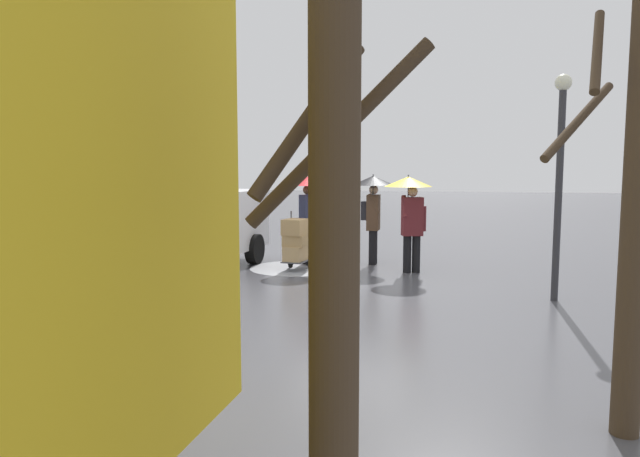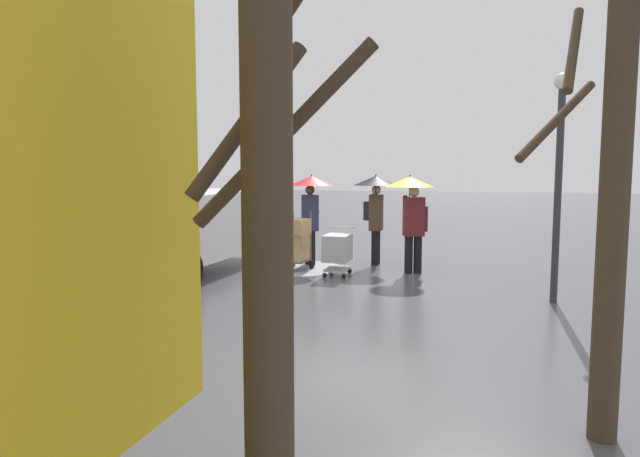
# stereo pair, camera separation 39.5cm
# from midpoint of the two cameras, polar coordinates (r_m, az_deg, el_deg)

# --- Properties ---
(ground_plane) EXTENTS (90.00, 90.00, 0.00)m
(ground_plane) POSITION_cam_midpoint_polar(r_m,az_deg,el_deg) (12.51, 3.83, -4.57)
(ground_plane) COLOR #4C4C51
(slush_patch_near_cluster) EXTENTS (2.11, 2.11, 0.01)m
(slush_patch_near_cluster) POSITION_cam_midpoint_polar(r_m,az_deg,el_deg) (13.29, -1.37, -3.92)
(slush_patch_near_cluster) COLOR #999BA0
(slush_patch_near_cluster) RESTS_ON ground
(slush_patch_under_van) EXTENTS (1.49, 1.49, 0.01)m
(slush_patch_under_van) POSITION_cam_midpoint_polar(r_m,az_deg,el_deg) (14.76, -11.93, -3.05)
(slush_patch_under_van) COLOR silver
(slush_patch_under_van) RESTS_ON ground
(cargo_van_parked_right) EXTENTS (2.39, 5.43, 2.60)m
(cargo_van_parked_right) POSITION_cam_midpoint_polar(r_m,az_deg,el_deg) (12.61, -12.85, 0.78)
(cargo_van_parked_right) COLOR white
(cargo_van_parked_right) RESTS_ON ground
(shopping_cart_vendor) EXTENTS (0.58, 0.82, 1.02)m
(shopping_cart_vendor) POSITION_cam_midpoint_polar(r_m,az_deg,el_deg) (12.33, 2.66, -2.05)
(shopping_cart_vendor) COLOR #B2B2B7
(shopping_cart_vendor) RESTS_ON ground
(hand_dolly_boxes) EXTENTS (0.58, 0.75, 1.32)m
(hand_dolly_boxes) POSITION_cam_midpoint_polar(r_m,az_deg,el_deg) (12.91, -1.42, -1.18)
(hand_dolly_boxes) COLOR #515156
(hand_dolly_boxes) RESTS_ON ground
(pedestrian_pink_side) EXTENTS (1.04, 1.04, 2.15)m
(pedestrian_pink_side) POSITION_cam_midpoint_polar(r_m,az_deg,el_deg) (12.67, 9.91, 2.71)
(pedestrian_pink_side) COLOR black
(pedestrian_pink_side) RESTS_ON ground
(pedestrian_black_side) EXTENTS (1.04, 1.04, 2.15)m
(pedestrian_black_side) POSITION_cam_midpoint_polar(r_m,az_deg,el_deg) (13.68, 6.33, 2.94)
(pedestrian_black_side) COLOR black
(pedestrian_black_side) RESTS_ON ground
(pedestrian_white_side) EXTENTS (1.04, 1.04, 2.15)m
(pedestrian_white_side) POSITION_cam_midpoint_polar(r_m,az_deg,el_deg) (13.54, -0.08, 3.00)
(pedestrian_white_side) COLOR black
(pedestrian_white_side) RESTS_ON ground
(bare_tree_near) EXTENTS (1.26, 1.25, 4.10)m
(bare_tree_near) POSITION_cam_midpoint_polar(r_m,az_deg,el_deg) (5.38, 28.85, 3.56)
(bare_tree_near) COLOR #423323
(bare_tree_near) RESTS_ON ground
(bare_tree_far) EXTENTS (1.21, 0.75, 3.81)m
(bare_tree_far) POSITION_cam_midpoint_polar(r_m,az_deg,el_deg) (2.70, -0.77, -2.55)
(bare_tree_far) COLOR #423323
(bare_tree_far) RESTS_ON ground
(street_lamp) EXTENTS (0.28, 0.28, 3.86)m
(street_lamp) POSITION_cam_midpoint_polar(r_m,az_deg,el_deg) (10.58, 23.56, 5.92)
(street_lamp) COLOR #2D2D33
(street_lamp) RESTS_ON ground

